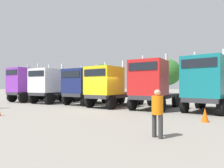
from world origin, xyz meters
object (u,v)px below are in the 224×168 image
semi_truck_purple (27,84)px  visitor_in_hivis (157,110)px  traffic_cone_mid (205,115)px  semi_truck_white (51,85)px  semi_truck_teal (206,84)px  semi_truck_yellow (109,86)px  semi_truck_red (152,85)px  semi_truck_navy (84,86)px

semi_truck_purple → visitor_in_hivis: size_ratio=3.73×
visitor_in_hivis → traffic_cone_mid: visitor_in_hivis is taller
semi_truck_purple → semi_truck_white: 3.64m
semi_truck_teal → traffic_cone_mid: bearing=13.2°
semi_truck_purple → semi_truck_white: bearing=95.6°
semi_truck_yellow → semi_truck_red: 3.76m
semi_truck_purple → semi_truck_yellow: bearing=92.7°
semi_truck_white → semi_truck_yellow: size_ratio=1.02×
semi_truck_purple → semi_truck_navy: semi_truck_purple is taller
visitor_in_hivis → semi_truck_yellow: bearing=62.8°
semi_truck_white → semi_truck_navy: 4.04m
semi_truck_red → semi_truck_teal: bearing=95.3°
semi_truck_teal → semi_truck_purple: bearing=-80.5°
semi_truck_yellow → semi_truck_purple: bearing=-86.7°
semi_truck_purple → traffic_cone_mid: (18.80, -3.49, -1.62)m
semi_truck_red → traffic_cone_mid: 5.68m
semi_truck_navy → semi_truck_white: bearing=-83.1°
semi_truck_teal → visitor_in_hivis: semi_truck_teal is taller
semi_truck_teal → semi_truck_navy: bearing=-83.1°
semi_truck_teal → traffic_cone_mid: 4.27m
semi_truck_white → traffic_cone_mid: (15.16, -3.67, -1.51)m
semi_truck_navy → semi_truck_yellow: semi_truck_navy is taller
semi_truck_yellow → traffic_cone_mid: bearing=69.6°
semi_truck_navy → semi_truck_teal: bearing=88.6°
semi_truck_red → semi_truck_navy: bearing=-93.5°
semi_truck_purple → visitor_in_hivis: bearing=69.5°
semi_truck_white → semi_truck_yellow: 7.34m
visitor_in_hivis → traffic_cone_mid: 4.35m
semi_truck_yellow → semi_truck_teal: (7.48, 0.47, 0.17)m
semi_truck_white → semi_truck_teal: bearing=87.8°
semi_truck_red → semi_truck_purple: bearing=-88.7°
semi_truck_navy → visitor_in_hivis: semi_truck_navy is taller
semi_truck_yellow → semi_truck_teal: size_ratio=1.08×
semi_truck_navy → visitor_in_hivis: size_ratio=3.40×
semi_truck_white → traffic_cone_mid: size_ratio=9.24×
semi_truck_navy → semi_truck_yellow: 3.40m
semi_truck_teal → visitor_in_hivis: bearing=2.9°
semi_truck_navy → traffic_cone_mid: (11.16, -4.17, -1.46)m
semi_truck_teal → visitor_in_hivis: (-0.74, -8.10, -0.98)m
semi_truck_navy → semi_truck_red: 7.11m
semi_truck_teal → traffic_cone_mid: (0.35, -3.94, -1.61)m
semi_truck_white → visitor_in_hivis: 16.12m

